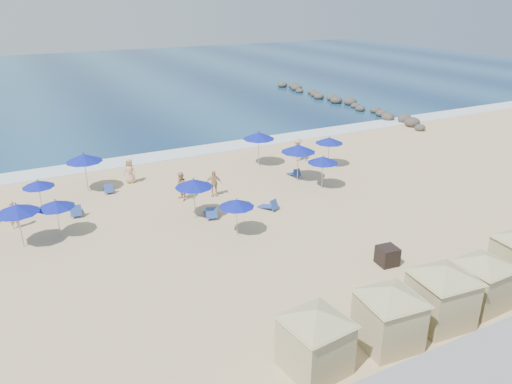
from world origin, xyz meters
TOP-DOWN VIEW (x-y plane):
  - ground at (0.00, 0.00)m, footprint 160.00×160.00m
  - ocean at (0.00, 55.00)m, footprint 160.00×80.00m
  - surf_line at (0.00, 15.50)m, footprint 160.00×2.50m
  - rock_jetty at (24.01, 24.90)m, footprint 2.56×26.66m
  - trash_bin at (3.93, -5.53)m, footprint 0.98×0.98m
  - cabana_0 at (-3.07, -9.82)m, footprint 4.19×4.19m
  - cabana_1 at (0.01, -9.94)m, footprint 4.22×4.22m
  - cabana_2 at (2.65, -9.89)m, footprint 4.39×4.39m
  - cabana_3 at (4.97, -9.83)m, footprint 4.08×4.08m
  - umbrella_1 at (-11.10, 4.36)m, footprint 2.12×2.12m
  - umbrella_2 at (-9.76, 8.45)m, footprint 1.81×1.81m
  - umbrella_3 at (-9.28, 4.70)m, footprint 1.86×1.86m
  - umbrella_4 at (-6.79, 10.61)m, footprint 2.30×2.30m
  - umbrella_5 at (-2.16, 3.55)m, footprint 2.14×2.14m
  - umbrella_6 at (-1.00, 0.50)m, footprint 1.86×1.86m
  - umbrella_7 at (6.20, 5.98)m, footprint 2.33×2.33m
  - umbrella_8 at (5.38, 10.04)m, footprint 2.32×2.32m
  - umbrella_9 at (9.79, 7.46)m, footprint 2.04×2.04m
  - umbrella_10 at (6.84, 4.03)m, footprint 2.00×2.00m
  - beach_chair_1 at (-8.09, 7.10)m, footprint 0.78×1.44m
  - beach_chair_2 at (-5.66, 9.81)m, footprint 0.70×1.28m
  - beach_chair_3 at (-1.35, 3.22)m, footprint 0.94×1.49m
  - beach_chair_4 at (2.17, 2.63)m, footprint 1.00×1.35m
  - beach_chair_5 at (6.49, 6.80)m, footprint 0.55×1.16m
  - beachgoer_0 at (-11.28, 6.85)m, footprint 0.64×0.48m
  - beachgoer_1 at (-1.94, 6.39)m, footprint 0.82×0.98m
  - beachgoer_2 at (0.10, 6.12)m, footprint 1.07×0.78m
  - beachgoer_3 at (8.49, 9.64)m, footprint 1.11×1.33m
  - beachgoer_4 at (-3.95, 10.86)m, footprint 0.97×0.95m

SIDE VIEW (x-z plane):
  - ground at x=0.00m, z-range 0.00..0.00m
  - ocean at x=0.00m, z-range 0.00..0.06m
  - surf_line at x=0.00m, z-range 0.00..0.08m
  - beach_chair_5 at x=6.49m, z-range -0.10..0.53m
  - beach_chair_2 at x=-5.66m, z-range -0.10..0.57m
  - beach_chair_4 at x=2.17m, z-range -0.10..0.57m
  - beach_chair_1 at x=-8.09m, z-range -0.12..0.64m
  - beach_chair_3 at x=-1.35m, z-range -0.12..0.64m
  - rock_jetty at x=24.01m, z-range -0.12..0.84m
  - trash_bin at x=3.93m, z-range 0.00..0.88m
  - beachgoer_0 at x=-11.28m, z-range 0.00..1.58m
  - beachgoer_4 at x=-3.95m, z-range 0.00..1.68m
  - beachgoer_2 at x=0.10m, z-range 0.00..1.69m
  - beachgoer_3 at x=8.49m, z-range 0.00..1.79m
  - beachgoer_1 at x=-1.94m, z-range 0.00..1.80m
  - cabana_3 at x=4.97m, z-range 0.19..2.75m
  - cabana_0 at x=-3.07m, z-range 0.19..2.83m
  - cabana_1 at x=0.01m, z-range 0.19..2.85m
  - cabana_2 at x=2.65m, z-range 0.20..2.97m
  - umbrella_2 at x=-9.76m, z-range 0.75..2.81m
  - umbrella_6 at x=-1.00m, z-range 0.78..2.89m
  - umbrella_3 at x=-9.28m, z-range 0.78..2.90m
  - umbrella_10 at x=6.84m, z-range 0.84..3.11m
  - umbrella_9 at x=9.79m, z-range 0.85..3.17m
  - umbrella_1 at x=-11.10m, z-range 0.89..3.30m
  - umbrella_5 at x=-2.16m, z-range 0.90..3.34m
  - umbrella_4 at x=-6.79m, z-range 0.96..3.58m
  - umbrella_8 at x=5.38m, z-range 0.97..3.62m
  - umbrella_7 at x=6.20m, z-range 0.97..3.62m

